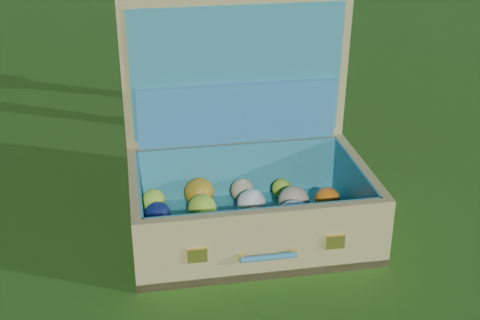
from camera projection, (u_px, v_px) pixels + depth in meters
name	position (u px, v px, depth m)	size (l,w,h in m)	color
ground	(272.00, 274.00, 1.49)	(60.00, 60.00, 0.00)	#215114
suitcase	(246.00, 167.00, 1.62)	(0.63, 0.50, 0.55)	tan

